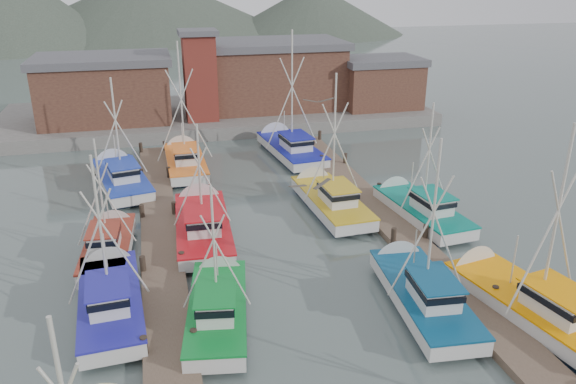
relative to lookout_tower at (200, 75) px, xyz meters
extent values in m
plane|color=#4C5C58|center=(2.00, -33.00, -5.55)|extent=(260.00, 260.00, 0.00)
cube|color=#4E3B30|center=(-5.00, -29.00, -5.35)|extent=(2.20, 46.00, 0.40)
cylinder|color=black|center=(-6.00, -35.00, -5.10)|extent=(0.30, 0.30, 1.50)
cylinder|color=black|center=(-6.00, -28.00, -5.10)|extent=(0.30, 0.30, 1.50)
cylinder|color=black|center=(-6.00, -21.00, -5.10)|extent=(0.30, 0.30, 1.50)
cylinder|color=black|center=(-6.00, -14.00, -5.10)|extent=(0.30, 0.30, 1.50)
cylinder|color=black|center=(-6.00, -7.00, -5.10)|extent=(0.30, 0.30, 1.50)
cylinder|color=black|center=(-4.00, -35.00, -5.10)|extent=(0.30, 0.30, 1.50)
cylinder|color=black|center=(-4.00, -28.00, -5.10)|extent=(0.30, 0.30, 1.50)
cylinder|color=black|center=(-4.00, -21.00, -5.10)|extent=(0.30, 0.30, 1.50)
cylinder|color=black|center=(-4.00, -14.00, -5.10)|extent=(0.30, 0.30, 1.50)
cylinder|color=black|center=(-4.00, -7.00, -5.10)|extent=(0.30, 0.30, 1.50)
cube|color=#4E3B30|center=(9.00, -29.00, -5.35)|extent=(2.20, 46.00, 0.40)
cylinder|color=black|center=(8.00, -35.00, -5.10)|extent=(0.30, 0.30, 1.50)
cylinder|color=black|center=(8.00, -28.00, -5.10)|extent=(0.30, 0.30, 1.50)
cylinder|color=black|center=(8.00, -21.00, -5.10)|extent=(0.30, 0.30, 1.50)
cylinder|color=black|center=(8.00, -14.00, -5.10)|extent=(0.30, 0.30, 1.50)
cylinder|color=black|center=(8.00, -7.00, -5.10)|extent=(0.30, 0.30, 1.50)
cylinder|color=black|center=(10.00, -35.00, -5.10)|extent=(0.30, 0.30, 1.50)
cylinder|color=black|center=(10.00, -28.00, -5.10)|extent=(0.30, 0.30, 1.50)
cylinder|color=black|center=(10.00, -21.00, -5.10)|extent=(0.30, 0.30, 1.50)
cylinder|color=black|center=(10.00, -14.00, -5.10)|extent=(0.30, 0.30, 1.50)
cylinder|color=black|center=(10.00, -7.00, -5.10)|extent=(0.30, 0.30, 1.50)
cube|color=gray|center=(2.00, 4.00, -4.95)|extent=(44.00, 16.00, 1.20)
cube|color=brown|center=(-9.00, 2.00, -1.60)|extent=(12.00, 8.00, 5.50)
cube|color=#515156|center=(-9.00, 2.00, 1.50)|extent=(12.72, 8.48, 0.70)
cube|color=brown|center=(8.00, 4.00, -1.25)|extent=(14.00, 9.00, 6.20)
cube|color=#515156|center=(8.00, 4.00, 2.20)|extent=(14.84, 9.54, 0.70)
cube|color=brown|center=(19.00, 1.00, -2.10)|extent=(8.00, 6.00, 4.50)
cube|color=#515156|center=(19.00, 1.00, 0.50)|extent=(8.48, 6.36, 0.70)
cube|color=maroon|center=(0.00, 0.00, -0.35)|extent=(3.00, 3.00, 8.00)
cube|color=#515156|center=(0.00, 0.00, 3.90)|extent=(3.60, 3.60, 0.50)
cone|color=#475345|center=(-3.00, 97.00, -5.55)|extent=(140.00, 140.00, 30.00)
cone|color=#475345|center=(37.00, 87.00, -5.55)|extent=(90.00, 90.00, 24.00)
cube|color=#101F38|center=(-2.78, -33.11, -5.50)|extent=(3.23, 6.94, 0.70)
cube|color=silver|center=(-2.78, -33.11, -4.85)|extent=(3.67, 7.88, 0.80)
cube|color=#0B7E2C|center=(-2.78, -33.11, -4.47)|extent=(3.76, 7.97, 0.10)
cone|color=silver|center=(-2.16, -29.37, -5.00)|extent=(2.52, 1.47, 2.37)
cube|color=silver|center=(-2.92, -34.01, -3.90)|extent=(1.88, 2.49, 1.10)
cube|color=black|center=(-2.92, -34.01, -3.67)|extent=(2.02, 2.73, 0.28)
cube|color=#0B7E2C|center=(-2.92, -34.01, -3.31)|extent=(2.14, 2.90, 0.07)
cylinder|color=beige|center=(-2.80, -33.26, -1.62)|extent=(0.12, 0.12, 5.65)
cylinder|color=beige|center=(-3.28, -33.18, -2.29)|extent=(2.01, 0.41, 4.42)
cylinder|color=beige|center=(-2.32, -33.34, -2.29)|extent=(2.01, 0.41, 4.42)
cylinder|color=beige|center=(-2.55, -31.76, -3.25)|extent=(0.07, 0.07, 2.12)
cube|color=#101F38|center=(6.72, -34.27, -5.50)|extent=(3.00, 7.43, 0.70)
cube|color=silver|center=(6.72, -34.27, -4.85)|extent=(3.41, 8.44, 0.80)
cube|color=navy|center=(6.72, -34.27, -4.47)|extent=(3.49, 8.53, 0.10)
cone|color=silver|center=(7.09, -30.17, -5.00)|extent=(2.66, 1.33, 2.57)
cube|color=silver|center=(6.64, -35.25, -3.90)|extent=(1.88, 2.61, 1.10)
cube|color=black|center=(6.64, -35.25, -3.67)|extent=(2.01, 2.87, 0.28)
cube|color=navy|center=(6.64, -35.25, -3.31)|extent=(2.13, 3.04, 0.07)
cylinder|color=beige|center=(6.71, -34.43, -0.79)|extent=(0.12, 0.12, 7.32)
cylinder|color=beige|center=(6.18, -34.39, -1.65)|extent=(2.61, 0.32, 5.72)
cylinder|color=beige|center=(7.23, -34.48, -1.65)|extent=(2.61, 0.32, 5.72)
cylinder|color=beige|center=(6.86, -32.79, -3.25)|extent=(0.07, 0.07, 2.30)
cube|color=#101F38|center=(-7.47, -31.25, -5.50)|extent=(2.79, 7.32, 0.70)
cube|color=silver|center=(-7.47, -31.25, -4.85)|extent=(3.17, 8.32, 0.80)
cube|color=#201E9D|center=(-7.47, -31.25, -4.47)|extent=(3.26, 8.40, 0.10)
cone|color=silver|center=(-7.73, -27.18, -5.00)|extent=(2.61, 1.26, 2.55)
cube|color=silver|center=(-7.41, -32.23, -3.90)|extent=(1.80, 2.55, 1.10)
cube|color=black|center=(-7.41, -32.23, -3.67)|extent=(1.92, 2.80, 0.28)
cube|color=#201E9D|center=(-7.41, -32.23, -3.31)|extent=(2.04, 2.97, 0.07)
cylinder|color=beige|center=(-7.46, -31.41, -1.07)|extent=(0.13, 0.13, 6.76)
cylinder|color=beige|center=(-8.02, -31.45, -1.87)|extent=(2.42, 0.25, 5.28)
cylinder|color=beige|center=(-6.90, -31.38, -1.87)|extent=(2.42, 0.25, 5.28)
cylinder|color=beige|center=(-7.56, -29.78, -3.25)|extent=(0.08, 0.08, 2.45)
cube|color=#101F38|center=(11.23, -36.37, -5.50)|extent=(4.05, 8.25, 0.70)
cube|color=silver|center=(11.23, -36.37, -4.85)|extent=(4.60, 9.38, 0.80)
cube|color=#FB9400|center=(11.23, -36.37, -4.47)|extent=(4.70, 9.48, 0.10)
cone|color=silver|center=(10.38, -31.96, -5.00)|extent=(3.00, 1.62, 2.84)
cube|color=silver|center=(11.43, -37.43, -3.90)|extent=(2.31, 2.99, 1.10)
cube|color=black|center=(11.43, -37.43, -3.67)|extent=(2.48, 3.28, 0.28)
cube|color=#FB9400|center=(11.43, -37.43, -3.31)|extent=(2.63, 3.48, 0.07)
cylinder|color=beige|center=(11.26, -36.54, -0.34)|extent=(0.15, 0.15, 8.23)
cylinder|color=beige|center=(10.67, -36.66, -1.30)|extent=(2.90, 0.65, 6.43)
cylinder|color=beige|center=(11.85, -36.43, -1.30)|extent=(2.90, 0.65, 6.43)
cylinder|color=beige|center=(10.92, -34.78, -3.25)|extent=(0.09, 0.09, 2.63)
cube|color=#101F38|center=(-2.50, -24.13, -5.50)|extent=(3.03, 8.22, 0.70)
cube|color=silver|center=(-2.50, -24.13, -4.85)|extent=(3.45, 9.34, 0.80)
cube|color=red|center=(-2.50, -24.13, -4.47)|extent=(3.54, 9.44, 0.10)
cone|color=silver|center=(-2.28, -19.53, -5.00)|extent=(2.93, 1.24, 2.88)
cube|color=silver|center=(-2.56, -25.23, -3.90)|extent=(1.99, 2.85, 1.10)
cube|color=black|center=(-2.56, -25.23, -3.67)|extent=(2.13, 3.13, 0.28)
cube|color=red|center=(-2.56, -25.23, -3.31)|extent=(2.25, 3.32, 0.07)
cylinder|color=beige|center=(-2.51, -24.31, -1.48)|extent=(0.13, 0.13, 5.94)
cylinder|color=beige|center=(-3.10, -24.28, -2.18)|extent=(2.14, 0.20, 4.65)
cylinder|color=beige|center=(-1.93, -24.34, -2.18)|extent=(2.14, 0.20, 4.65)
cylinder|color=beige|center=(-2.42, -22.47, -3.25)|extent=(0.08, 0.08, 2.57)
cube|color=#101F38|center=(6.13, -22.25, -5.50)|extent=(2.86, 7.70, 0.70)
cube|color=silver|center=(6.13, -22.25, -4.85)|extent=(3.25, 8.75, 0.80)
cube|color=gold|center=(6.13, -22.25, -4.47)|extent=(3.34, 8.84, 0.10)
cone|color=silver|center=(5.91, -17.95, -5.00)|extent=(2.75, 1.24, 2.69)
cube|color=silver|center=(6.19, -23.28, -3.90)|extent=(1.87, 2.67, 1.10)
cube|color=black|center=(6.19, -23.28, -3.67)|extent=(2.00, 2.94, 0.28)
cube|color=gold|center=(6.19, -23.28, -3.31)|extent=(2.12, 3.11, 0.07)
cylinder|color=beige|center=(6.14, -22.42, -0.42)|extent=(0.13, 0.13, 8.06)
cylinder|color=beige|center=(5.59, -22.45, -1.37)|extent=(2.87, 0.24, 6.30)
cylinder|color=beige|center=(6.69, -22.39, -1.37)|extent=(2.87, 0.24, 6.30)
cylinder|color=beige|center=(6.05, -20.70, -3.25)|extent=(0.07, 0.07, 2.40)
cube|color=#101F38|center=(-7.82, -25.54, -5.50)|extent=(2.48, 6.44, 0.70)
cube|color=silver|center=(-7.82, -25.54, -4.85)|extent=(2.82, 7.32, 0.80)
cube|color=maroon|center=(-7.82, -25.54, -4.47)|extent=(2.90, 7.40, 0.10)
cone|color=silver|center=(-7.57, -21.96, -5.00)|extent=(2.31, 1.25, 2.24)
cube|color=silver|center=(-7.88, -26.40, -3.90)|extent=(1.59, 2.25, 1.10)
cube|color=black|center=(-7.88, -26.40, -3.67)|extent=(1.70, 2.47, 0.28)
cube|color=maroon|center=(-7.88, -26.40, -3.31)|extent=(1.80, 2.62, 0.07)
cylinder|color=beige|center=(-7.83, -25.68, -1.52)|extent=(0.11, 0.11, 5.86)
cylinder|color=beige|center=(-8.32, -25.65, -2.21)|extent=(2.10, 0.22, 4.58)
cylinder|color=beige|center=(-7.34, -25.71, -2.21)|extent=(2.10, 0.22, 4.58)
cylinder|color=beige|center=(-7.73, -24.25, -3.25)|extent=(0.07, 0.07, 2.15)
cube|color=#101F38|center=(11.25, -25.06, -5.50)|extent=(3.04, 7.31, 0.70)
cube|color=silver|center=(11.25, -25.06, -4.85)|extent=(3.45, 8.30, 0.80)
cube|color=#027160|center=(11.25, -25.06, -4.47)|extent=(3.54, 8.39, 0.10)
cone|color=silver|center=(10.85, -21.04, -5.00)|extent=(2.65, 1.35, 2.55)
cube|color=silver|center=(11.35, -26.02, -3.90)|extent=(1.88, 2.58, 1.10)
cube|color=black|center=(11.35, -26.02, -3.67)|extent=(2.01, 2.83, 0.28)
cube|color=#027160|center=(11.35, -26.02, -3.31)|extent=(2.13, 3.00, 0.07)
cylinder|color=beige|center=(11.26, -25.22, -1.16)|extent=(0.13, 0.13, 6.58)
cylinder|color=beige|center=(10.73, -25.27, -1.93)|extent=(2.35, 0.32, 5.15)
cylinder|color=beige|center=(11.80, -25.16, -1.93)|extent=(2.35, 0.32, 5.15)
cylinder|color=beige|center=(11.10, -23.61, -3.25)|extent=(0.08, 0.08, 2.36)
cube|color=#101F38|center=(-2.58, -11.67, -5.50)|extent=(2.53, 7.58, 0.70)
cube|color=silver|center=(-2.58, -11.67, -4.85)|extent=(2.87, 8.62, 0.80)
cube|color=orange|center=(-2.58, -11.67, -4.47)|extent=(2.96, 8.71, 0.10)
cone|color=silver|center=(-2.62, -7.37, -5.00)|extent=(2.70, 1.12, 2.69)
cube|color=silver|center=(-2.57, -12.70, -3.90)|extent=(1.76, 2.59, 1.10)
cube|color=black|center=(-2.57, -12.70, -3.67)|extent=(1.87, 2.85, 0.28)
cube|color=orange|center=(-2.57, -12.70, -3.31)|extent=(1.99, 3.03, 0.07)
cylinder|color=beige|center=(-2.58, -11.84, 0.05)|extent=(0.12, 0.12, 9.01)
cylinder|color=beige|center=(-3.13, -11.84, -1.01)|extent=(3.20, 0.12, 7.03)
cylinder|color=beige|center=(-2.03, -11.83, -1.01)|extent=(3.20, 0.12, 7.03)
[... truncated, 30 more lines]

